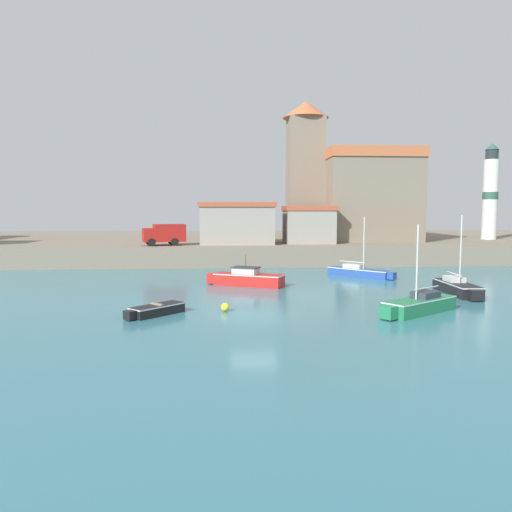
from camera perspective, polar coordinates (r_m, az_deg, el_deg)
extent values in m
plane|color=teal|center=(27.22, -0.29, -6.93)|extent=(200.00, 200.00, 0.00)
cube|color=gray|center=(69.48, -2.59, 1.36)|extent=(120.00, 40.00, 2.10)
cube|color=black|center=(37.15, 21.98, -3.43)|extent=(1.70, 5.08, 0.78)
cube|color=black|center=(34.60, 23.87, -4.11)|extent=(0.85, 0.71, 0.66)
cube|color=white|center=(37.10, 22.00, -2.90)|extent=(1.72, 5.13, 0.07)
cylinder|color=silver|center=(36.52, 22.37, 0.71)|extent=(0.10, 0.10, 4.66)
cylinder|color=silver|center=(37.60, 21.65, -1.87)|extent=(0.17, 2.26, 0.08)
cube|color=silver|center=(37.53, 21.71, -2.46)|extent=(1.11, 1.55, 0.36)
cube|color=red|center=(38.06, -0.81, -2.74)|extent=(5.46, 3.71, 0.90)
cube|color=red|center=(39.26, -4.88, -2.52)|extent=(1.06, 1.14, 0.77)
cube|color=white|center=(38.01, -0.81, -2.13)|extent=(5.51, 3.74, 0.07)
cube|color=silver|center=(38.07, -1.18, -1.71)|extent=(2.19, 1.90, 0.45)
cube|color=#2D333D|center=(38.04, -1.18, -1.31)|extent=(2.37, 2.04, 0.08)
cylinder|color=black|center=(37.99, -1.18, -0.58)|extent=(0.04, 0.04, 0.90)
cube|color=#284C9E|center=(44.28, 11.69, -1.87)|extent=(4.76, 4.99, 0.69)
cube|color=#284C9E|center=(42.75, 15.26, -2.20)|extent=(0.86, 0.85, 0.58)
cube|color=white|center=(44.24, 11.70, -1.48)|extent=(4.81, 5.04, 0.07)
cylinder|color=silver|center=(43.82, 12.23, 1.45)|extent=(0.10, 0.10, 4.49)
cylinder|color=silver|center=(44.55, 10.93, -0.66)|extent=(1.80, 1.93, 0.08)
cube|color=silver|center=(44.51, 11.08, -1.14)|extent=(1.78, 1.83, 0.36)
cube|color=#237A4C|center=(29.55, 18.22, -5.43)|extent=(4.99, 4.05, 0.81)
cube|color=#237A4C|center=(27.25, 14.89, -6.23)|extent=(0.99, 1.03, 0.69)
cube|color=white|center=(29.49, 18.24, -4.73)|extent=(5.04, 4.09, 0.07)
cylinder|color=silver|center=(28.89, 17.94, -0.68)|extent=(0.10, 0.10, 4.16)
cylinder|color=silver|center=(29.92, 18.94, -3.46)|extent=(1.92, 1.35, 0.08)
cube|color=#333842|center=(29.87, 18.78, -4.19)|extent=(1.83, 1.70, 0.36)
cube|color=black|center=(28.11, -11.22, -6.06)|extent=(2.93, 2.97, 0.56)
cube|color=black|center=(27.06, -14.21, -6.56)|extent=(0.76, 0.76, 0.47)
cube|color=white|center=(28.07, -11.23, -5.58)|extent=(2.96, 3.00, 0.07)
cube|color=#997F5B|center=(28.05, -11.23, -5.42)|extent=(0.79, 0.78, 0.08)
cube|color=black|center=(29.15, -8.65, -5.52)|extent=(0.28, 0.28, 0.36)
sphere|color=yellow|center=(28.57, -3.54, -5.86)|extent=(0.49, 0.49, 0.49)
cube|color=gray|center=(65.59, 11.72, 6.15)|extent=(10.69, 16.87, 9.61)
cube|color=#C1663D|center=(65.90, 11.81, 10.85)|extent=(10.90, 17.21, 1.20)
cube|color=gray|center=(61.57, 5.63, 8.67)|extent=(4.25, 4.25, 14.69)
cone|color=#C1663D|center=(62.63, 5.70, 16.31)|extent=(5.53, 5.53, 2.00)
cylinder|color=silver|center=(69.42, 25.18, 5.84)|extent=(1.79, 1.79, 9.94)
cylinder|color=#2D5647|center=(69.43, 25.20, 6.25)|extent=(1.85, 1.85, 0.90)
cylinder|color=#262D33|center=(69.75, 25.36, 10.42)|extent=(1.52, 1.52, 1.20)
cone|color=#2D5647|center=(69.86, 25.40, 11.23)|extent=(1.70, 1.70, 0.80)
cube|color=gray|center=(55.79, 6.03, 3.33)|extent=(5.28, 4.72, 3.62)
cube|color=#B25133|center=(55.76, 6.05, 5.45)|extent=(5.54, 4.96, 0.50)
cube|color=gray|center=(54.65, -2.22, 3.52)|extent=(7.85, 5.65, 4.01)
cube|color=#B25133|center=(54.62, -2.22, 5.89)|extent=(8.24, 5.93, 0.50)
cube|color=#AD1E19|center=(52.89, -9.89, 2.63)|extent=(3.63, 2.84, 1.80)
cube|color=#AD1E19|center=(52.62, -12.10, 2.36)|extent=(1.76, 2.26, 1.40)
cube|color=#334756|center=(52.57, -12.59, 2.56)|extent=(0.57, 1.77, 0.70)
cylinder|color=black|center=(51.73, -11.85, 1.54)|extent=(0.84, 0.47, 0.80)
cylinder|color=black|center=(53.62, -12.09, 1.66)|extent=(0.84, 0.47, 0.80)
cylinder|color=black|center=(52.06, -9.28, 1.60)|extent=(0.84, 0.47, 0.80)
cylinder|color=black|center=(53.94, -9.61, 1.72)|extent=(0.84, 0.47, 0.80)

